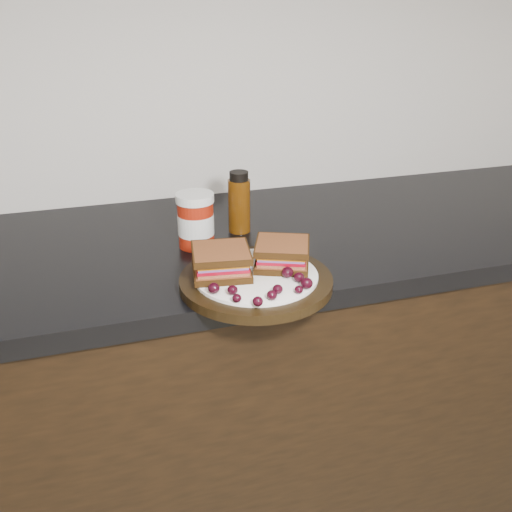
{
  "coord_description": "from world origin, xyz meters",
  "views": [
    {
      "loc": [
        -0.03,
        0.57,
        1.39
      ],
      "look_at": [
        0.24,
        1.46,
        0.96
      ],
      "focal_mm": 40.0,
      "sensor_mm": 36.0,
      "label": 1
    }
  ],
  "objects_px": {
    "condiment_jar": "(196,220)",
    "oil_bottle": "(239,202)",
    "plate": "(256,281)",
    "sandwich_left": "(221,262)"
  },
  "relations": [
    {
      "from": "condiment_jar",
      "to": "oil_bottle",
      "type": "height_order",
      "value": "oil_bottle"
    },
    {
      "from": "sandwich_left",
      "to": "oil_bottle",
      "type": "xyz_separation_m",
      "value": [
        0.1,
        0.25,
        0.02
      ]
    },
    {
      "from": "oil_bottle",
      "to": "condiment_jar",
      "type": "bearing_deg",
      "value": -153.19
    },
    {
      "from": "plate",
      "to": "oil_bottle",
      "type": "bearing_deg",
      "value": 80.89
    },
    {
      "from": "sandwich_left",
      "to": "oil_bottle",
      "type": "relative_size",
      "value": 0.75
    },
    {
      "from": "oil_bottle",
      "to": "sandwich_left",
      "type": "bearing_deg",
      "value": -112.57
    },
    {
      "from": "condiment_jar",
      "to": "sandwich_left",
      "type": "bearing_deg",
      "value": -87.69
    },
    {
      "from": "plate",
      "to": "sandwich_left",
      "type": "xyz_separation_m",
      "value": [
        -0.06,
        0.02,
        0.04
      ]
    },
    {
      "from": "plate",
      "to": "sandwich_left",
      "type": "height_order",
      "value": "sandwich_left"
    },
    {
      "from": "condiment_jar",
      "to": "oil_bottle",
      "type": "xyz_separation_m",
      "value": [
        0.11,
        0.06,
        0.01
      ]
    }
  ]
}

